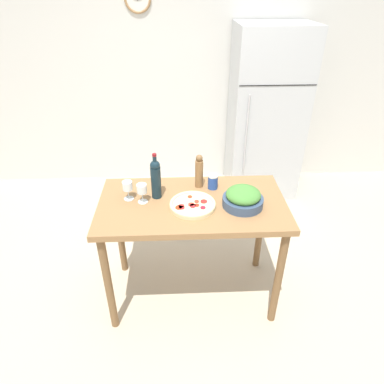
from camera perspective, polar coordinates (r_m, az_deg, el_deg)
The scene contains 11 objects.
ground_plane at distance 2.99m, azimuth 0.03°, elevation -16.24°, with size 14.00×14.00×0.00m, color #BCAD93.
wall_back at distance 4.11m, azimuth -1.33°, elevation 18.97°, with size 6.40×0.08×2.60m.
refrigerator at distance 3.99m, azimuth 12.24°, elevation 12.39°, with size 0.78×0.65×1.87m.
prep_counter at distance 2.46m, azimuth 0.04°, elevation -3.92°, with size 1.31×0.71×0.90m.
wine_bottle at distance 2.38m, azimuth -6.06°, elevation 2.34°, with size 0.07×0.07×0.34m.
wine_glass_near at distance 2.36m, azimuth -8.35°, elevation 0.37°, with size 0.07×0.07×0.14m.
wine_glass_far at distance 2.41m, azimuth -10.69°, elevation 0.85°, with size 0.07×0.07×0.14m.
pepper_mill at distance 2.51m, azimuth 1.19°, elevation 3.43°, with size 0.06×0.06×0.26m.
salad_bowl at distance 2.35m, azimuth 8.51°, elevation -0.98°, with size 0.28×0.28×0.14m.
homemade_pizza at distance 2.33m, azimuth 0.05°, elevation -2.11°, with size 0.32×0.32×0.04m.
salt_canister at distance 2.53m, azimuth 3.49°, elevation 1.74°, with size 0.07×0.07×0.11m.
Camera 1 is at (-0.09, -1.99, 2.23)m, focal length 32.00 mm.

